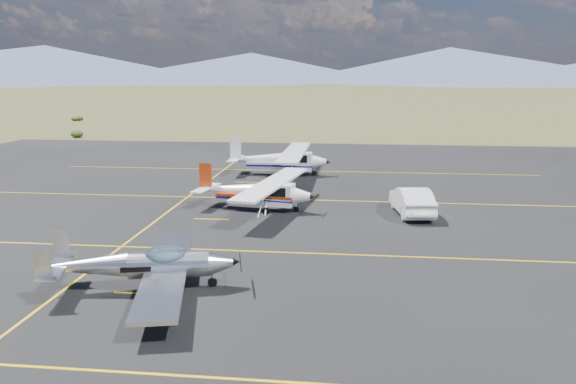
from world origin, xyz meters
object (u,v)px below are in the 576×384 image
(aircraft_low_wing, at_px, (147,265))
(sedan, at_px, (412,201))
(aircraft_cessna, at_px, (256,190))
(aircraft_plain, at_px, (280,159))

(aircraft_low_wing, relative_size, sedan, 1.96)
(aircraft_cessna, relative_size, sedan, 2.16)
(aircraft_plain, bearing_deg, aircraft_low_wing, -94.09)
(aircraft_low_wing, bearing_deg, sedan, 36.26)
(aircraft_cessna, relative_size, aircraft_plain, 0.91)
(aircraft_low_wing, relative_size, aircraft_cessna, 0.91)
(aircraft_cessna, height_order, aircraft_plain, aircraft_plain)
(aircraft_low_wing, height_order, aircraft_cessna, aircraft_cessna)
(sedan, bearing_deg, aircraft_cessna, -8.02)
(aircraft_cessna, distance_m, aircraft_plain, 11.87)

